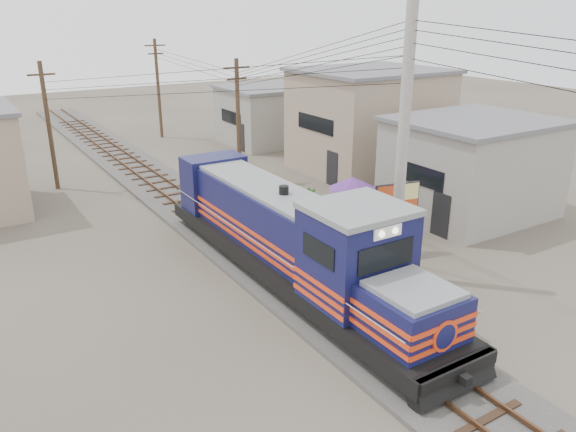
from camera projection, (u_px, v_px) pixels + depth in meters
ground at (309, 295)px, 19.90m from camera, size 120.00×120.00×0.00m
ballast at (197, 212)px, 27.83m from camera, size 3.60×70.00×0.16m
track at (196, 208)px, 27.77m from camera, size 1.15×70.00×0.12m
locomotive at (292, 240)px, 20.20m from camera, size 2.92×15.87×3.93m
utility_pole_main at (402, 147)px, 19.52m from camera, size 0.40×0.40×10.00m
wooden_pole_mid at (238, 118)px, 32.01m from camera, size 1.60×0.24×7.00m
wooden_pole_far at (158, 87)px, 43.22m from camera, size 1.60×0.24×7.50m
wooden_pole_left at (49, 124)px, 30.47m from camera, size 1.60×0.24×7.00m
power_lines at (198, 58)px, 23.98m from camera, size 9.65×19.00×3.30m
shophouse_front at (472, 167)px, 27.20m from camera, size 7.35×6.30×4.70m
shophouse_mid at (369, 120)px, 34.60m from camera, size 8.40×7.35×6.20m
shophouse_back at (267, 115)px, 42.15m from camera, size 6.30×6.30×4.20m
billboard at (397, 202)px, 22.55m from camera, size 1.94×0.52×3.03m
market_umbrella at (353, 184)px, 25.06m from camera, size 2.74×2.74×2.51m
vendor at (370, 205)px, 26.42m from camera, size 0.75×0.72×1.73m
plant_nursery at (346, 225)px, 25.01m from camera, size 3.52×3.29×1.10m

